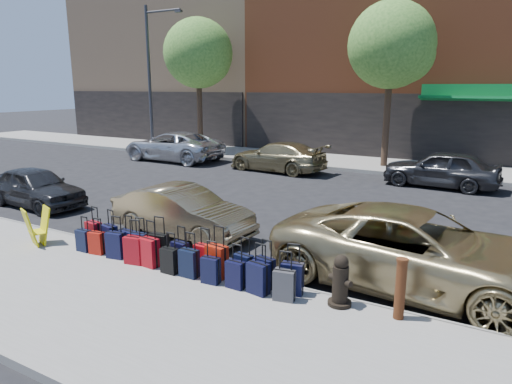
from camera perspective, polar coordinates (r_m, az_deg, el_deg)
The scene contains 40 objects.
ground at distance 13.48m, azimuth 3.48°, elevation -3.11°, with size 120.00×120.00×0.00m, color black.
sidewalk_near at distance 8.49m, azimuth -16.82°, elevation -13.20°, with size 60.00×4.00×0.15m, color gray.
sidewalk_far at distance 22.67m, azimuth 14.74°, elevation 3.32°, with size 60.00×4.00×0.15m, color gray.
curb_near at distance 9.85m, azimuth -8.25°, elevation -9.01°, with size 60.00×0.08×0.15m, color gray.
curb_far at distance 20.75m, azimuth 13.27°, elevation 2.53°, with size 60.00×0.08×0.15m, color gray.
building_left at distance 36.95m, azimuth -6.95°, elevation 19.58°, with size 15.00×12.12×16.00m.
tree_left at distance 26.28m, azimuth -6.98°, elevation 16.62°, with size 3.80×3.80×7.27m.
tree_center at distance 21.79m, azimuth 16.93°, elevation 16.92°, with size 3.80×3.80×7.27m.
streetlight at distance 27.56m, azimuth -12.92°, elevation 14.66°, with size 2.59×0.18×8.00m.
suitcase_front_0 at distance 11.16m, azimuth -19.60°, elevation -4.96°, with size 0.41×0.26×0.93m.
suitcase_front_1 at distance 10.79m, azimuth -17.83°, elevation -5.44°, with size 0.42×0.29×0.93m.
suitcase_front_2 at distance 10.42m, azimuth -15.73°, elevation -6.07°, with size 0.37×0.22×0.87m.
suitcase_front_3 at distance 10.15m, azimuth -14.36°, elevation -6.47°, with size 0.39×0.25×0.89m.
suitcase_front_4 at distance 9.82m, azimuth -12.08°, elevation -6.85°, with size 0.43×0.27×0.98m.
suitcase_front_5 at distance 9.48m, azimuth -9.46°, elevation -7.71°, with size 0.37×0.23×0.86m.
suitcase_front_6 at distance 9.19m, azimuth -6.55°, elevation -8.22°, with size 0.38×0.22×0.90m.
suitcase_front_7 at distance 8.91m, azimuth -4.91°, elevation -8.61°, with size 0.45×0.29×1.02m.
suitcase_front_8 at distance 8.69m, azimuth -1.59°, elevation -9.47°, with size 0.39×0.25×0.87m.
suitcase_front_9 at distance 8.46m, azimuth 1.06°, elevation -10.04°, with size 0.41×0.28×0.91m.
suitcase_front_10 at distance 8.23m, azimuth 4.55°, elevation -10.73°, with size 0.41×0.28×0.93m.
suitcase_back_0 at distance 10.93m, azimuth -20.73°, elevation -5.68°, with size 0.33×0.19×0.79m.
suitcase_back_1 at distance 10.66m, azimuth -19.26°, elevation -6.01°, with size 0.36×0.25×0.80m.
suitcase_back_2 at distance 10.28m, azimuth -17.13°, elevation -6.36°, with size 0.42×0.29×0.92m.
suitcase_back_3 at distance 9.86m, azimuth -14.98°, elevation -7.02°, with size 0.43×0.29×0.93m.
suitcase_back_4 at distance 9.64m, azimuth -13.18°, elevation -7.34°, with size 0.42×0.27×0.96m.
suitcase_back_5 at distance 9.24m, azimuth -10.74°, elevation -8.42°, with size 0.35×0.20×0.82m.
suitcase_back_6 at distance 9.00m, azimuth -8.37°, elevation -8.79°, with size 0.37×0.22×0.88m.
suitcase_back_7 at distance 8.68m, azimuth -5.69°, elevation -9.70°, with size 0.35×0.22×0.81m.
suitcase_back_8 at distance 8.46m, azimuth -2.57°, elevation -10.26°, with size 0.35×0.22×0.83m.
suitcase_back_9 at distance 8.22m, azimuth 0.26°, elevation -10.72°, with size 0.42×0.28×0.92m.
suitcase_back_10 at distance 8.01m, azimuth 3.54°, elevation -11.54°, with size 0.40×0.28×0.87m.
fire_hydrant at distance 7.90m, azimuth 10.50°, elevation -11.02°, with size 0.46×0.40×0.89m.
bollard at distance 7.65m, azimuth 17.60°, elevation -11.34°, with size 0.19×0.19×1.01m.
display_rack at distance 11.73m, azimuth -25.69°, elevation -3.94°, with size 0.65×0.68×0.87m.
car_near_0 at distance 16.10m, azimuth -25.83°, elevation 0.57°, with size 1.49×3.70×1.26m, color #2F2F31.
car_near_1 at distance 11.78m, azimuth -9.22°, elevation -2.45°, with size 1.34×3.85×1.27m, color #917D59.
car_near_2 at distance 9.15m, azimuth 19.33°, elevation -6.88°, with size 2.48×5.38×1.50m, color tan.
car_far_0 at distance 23.95m, azimuth -10.33°, elevation 5.67°, with size 2.48×5.37×1.49m, color silver.
car_far_1 at distance 20.58m, azimuth 2.70°, elevation 4.43°, with size 1.85×4.56×1.32m, color #8E8057.
car_far_2 at distance 18.61m, azimuth 22.13°, elevation 2.71°, with size 1.68×4.18×1.42m, color #323234.
Camera 1 is at (5.67, -11.64, 3.76)m, focal length 32.00 mm.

